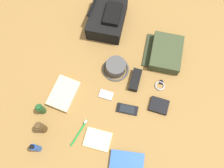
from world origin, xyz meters
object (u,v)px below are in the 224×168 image
Objects in this scene: shampoo_bottle at (41,109)px; cell_phone at (127,109)px; cologne_bottle at (41,127)px; toothbrush at (80,131)px; deodorant_spray at (36,148)px; folded_towel at (64,94)px; wristwatch at (160,85)px; wallet at (159,106)px; sunglasses_case at (135,80)px; backpack at (107,18)px; bucket_hat at (116,67)px; toiletry_pouch at (165,53)px; paperback_novel at (126,165)px; notepad at (98,139)px; media_player at (106,95)px.

shampoo_bottle reaches higher than cell_phone.
cologne_bottle is 0.22m from toothbrush.
folded_towel is at bearing -1.41° from deodorant_spray.
wristwatch is 0.65× the size of wallet.
sunglasses_case is (0.40, -0.21, 0.01)m from toothbrush.
sunglasses_case is (0.46, -0.41, -0.04)m from cologne_bottle.
backpack is 0.72m from shampoo_bottle.
toothbrush is at bearing 148.58° from sunglasses_case.
toothbrush is (-0.44, 0.07, -0.03)m from bucket_hat.
deodorant_spray reaches higher than cologne_bottle.
paperback_novel is at bearing 178.38° from toiletry_pouch.
toiletry_pouch is 0.69m from notepad.
cell_phone is 1.21× the size of wallet.
backpack is 0.92m from deodorant_spray.
wristwatch is at bearing -42.63° from deodorant_spray.
toothbrush is at bearing -134.95° from folded_towel.
folded_towel is at bearing 45.05° from toothbrush.
media_player is at bearing -40.80° from cologne_bottle.
backpack reaches higher than shampoo_bottle.
deodorant_spray is 0.80× the size of toothbrush.
media_player is (0.43, -0.25, -0.06)m from deodorant_spray.
shampoo_bottle is at bearing 110.34° from cell_phone.
wallet is at bearing -170.37° from toiletry_pouch.
bucket_hat is at bearing -39.04° from shampoo_bottle.
wristwatch is 0.41× the size of toothbrush.
shampoo_bottle is 0.80× the size of cell_phone.
toiletry_pouch reaches higher than media_player.
folded_towel is at bearing 116.59° from sunglasses_case.
wristwatch is (0.17, -0.30, 0.00)m from media_player.
wristwatch is at bearing -49.51° from cologne_bottle.
sunglasses_case is at bearing -43.62° from media_player.
folded_towel is 1.43× the size of sunglasses_case.
wristwatch is at bearing 10.20° from wallet.
media_player is 0.20m from sunglasses_case.
toothbrush reaches higher than wristwatch.
sunglasses_case is (0.19, 0.01, 0.01)m from cell_phone.
bucket_hat reaches higher than notepad.
paperback_novel is 0.56m from folded_towel.
backpack reaches higher than bucket_hat.
folded_towel is (0.14, -0.08, -0.03)m from shampoo_bottle.
media_player is (0.35, 0.25, -0.01)m from paperback_novel.
backpack reaches higher than notepad.
folded_towel is at bearing 95.56° from cell_phone.
wallet is 0.58m from folded_towel.
shampoo_bottle reaches higher than folded_towel.
deodorant_spray is 1.60× the size of media_player.
deodorant_spray reaches higher than wallet.
wallet is at bearing -77.91° from folded_towel.
cell_phone is 0.40m from folded_towel.
wristwatch is (0.49, -0.57, -0.06)m from cologne_bottle.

